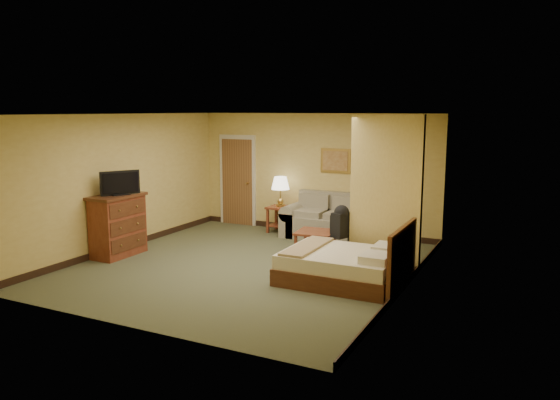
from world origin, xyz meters
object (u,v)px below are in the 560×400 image
Objects in this scene: coffee_table at (316,238)px; dresser at (118,225)px; loveseat at (328,224)px; bed at (346,266)px.

coffee_table is 0.66× the size of dresser.
loveseat reaches higher than coffee_table.
coffee_table is at bearing 128.46° from bed.
dresser reaches higher than coffee_table.
loveseat is 1.35m from coffee_table.
loveseat is 4.24m from dresser.
bed is (4.30, 0.36, -0.31)m from dresser.
coffee_table is (0.27, -1.32, 0.01)m from loveseat.
loveseat is at bearing 45.87° from dresser.
coffee_table is at bearing 28.08° from dresser.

